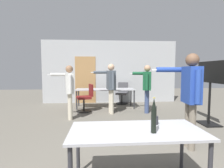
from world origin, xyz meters
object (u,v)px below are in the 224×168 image
(person_center_tall, at_px, (190,91))
(person_left_plaid, at_px, (69,87))
(person_near_casual, at_px, (111,84))
(person_far_watching, at_px, (147,84))
(beer_bottle, at_px, (154,116))
(drink_cup, at_px, (155,120))
(tv_screen, at_px, (210,85))
(office_chair_mid_tucked, at_px, (86,99))
(office_chair_far_left, at_px, (122,94))

(person_center_tall, distance_m, person_left_plaid, 3.31)
(person_center_tall, distance_m, person_near_casual, 3.02)
(person_far_watching, bearing_deg, beer_bottle, -176.42)
(person_near_casual, xyz_separation_m, drink_cup, (0.36, -3.54, -0.23))
(tv_screen, bearing_deg, person_center_tall, -43.45)
(tv_screen, distance_m, person_far_watching, 1.94)
(office_chair_mid_tucked, height_order, office_chair_far_left, office_chair_mid_tucked)
(tv_screen, relative_size, office_chair_mid_tucked, 1.76)
(person_center_tall, relative_size, office_chair_far_left, 1.92)
(tv_screen, height_order, office_chair_far_left, tv_screen)
(person_near_casual, distance_m, person_far_watching, 1.23)
(person_left_plaid, bearing_deg, person_far_watching, -89.22)
(office_chair_mid_tucked, bearing_deg, office_chair_far_left, -63.76)
(person_center_tall, bearing_deg, person_left_plaid, 54.50)
(person_center_tall, distance_m, office_chair_mid_tucked, 3.79)
(person_center_tall, distance_m, office_chair_far_left, 4.53)
(tv_screen, xyz_separation_m, person_center_tall, (-1.27, -1.34, 0.01))
(person_far_watching, xyz_separation_m, office_chair_far_left, (-0.62, 1.66, -0.54))
(person_far_watching, xyz_separation_m, person_left_plaid, (-2.49, -0.65, -0.00))
(tv_screen, relative_size, person_far_watching, 1.04)
(person_far_watching, bearing_deg, person_left_plaid, 122.52)
(beer_bottle, bearing_deg, office_chair_mid_tucked, 104.55)
(person_left_plaid, height_order, office_chair_mid_tucked, person_left_plaid)
(person_far_watching, relative_size, person_left_plaid, 1.02)
(tv_screen, relative_size, person_left_plaid, 1.06)
(person_near_casual, distance_m, drink_cup, 3.57)
(tv_screen, bearing_deg, office_chair_far_left, -148.14)
(person_far_watching, distance_m, office_chair_far_left, 1.85)
(drink_cup, bearing_deg, beer_bottle, -111.96)
(person_near_casual, bearing_deg, drink_cup, 175.09)
(person_near_casual, bearing_deg, office_chair_mid_tucked, 57.75)
(person_center_tall, xyz_separation_m, office_chair_far_left, (-0.66, 4.43, -0.65))
(beer_bottle, bearing_deg, office_chair_far_left, 86.09)
(person_far_watching, distance_m, office_chair_mid_tucked, 2.16)
(person_near_casual, xyz_separation_m, person_far_watching, (1.23, 0.03, -0.04))
(person_left_plaid, bearing_deg, person_center_tall, -143.76)
(person_center_tall, height_order, person_near_casual, person_center_tall)
(person_left_plaid, xyz_separation_m, drink_cup, (1.62, -2.92, -0.18))
(person_center_tall, relative_size, person_far_watching, 1.08)
(office_chair_mid_tucked, height_order, drink_cup, office_chair_mid_tucked)
(office_chair_far_left, height_order, beer_bottle, beer_bottle)
(tv_screen, xyz_separation_m, drink_cup, (-2.18, -2.14, -0.28))
(tv_screen, bearing_deg, drink_cup, -45.53)
(drink_cup, bearing_deg, person_center_tall, 41.30)
(person_center_tall, relative_size, drink_cup, 15.71)
(office_chair_mid_tucked, bearing_deg, tv_screen, -133.68)
(office_chair_far_left, xyz_separation_m, drink_cup, (-0.25, -5.23, 0.36))
(person_far_watching, bearing_deg, person_near_casual, 109.25)
(person_far_watching, height_order, drink_cup, person_far_watching)
(tv_screen, xyz_separation_m, person_near_casual, (-2.54, 1.40, -0.05))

